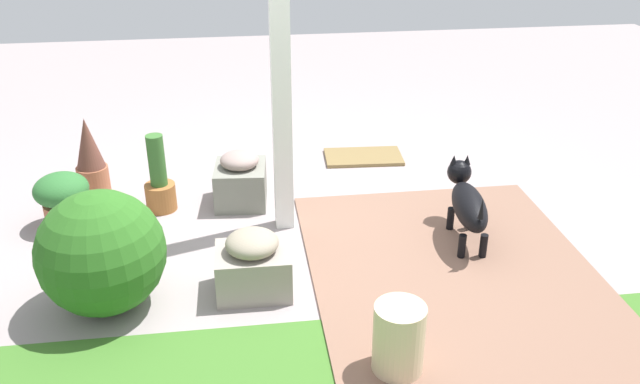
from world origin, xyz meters
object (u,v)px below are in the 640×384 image
at_px(terracotta_pot_broad, 63,197).
at_px(ceramic_urn, 399,339).
at_px(stone_planter_mid, 253,265).
at_px(terracotta_pot_spiky, 90,159).
at_px(doormat, 363,157).
at_px(terracotta_pot_tall, 159,184).
at_px(stone_planter_nearest, 241,180).
at_px(round_shrub, 101,253).
at_px(porch_pillar, 281,77).
at_px(dog, 468,202).

bearing_deg(terracotta_pot_broad, ceramic_urn, 137.74).
bearing_deg(ceramic_urn, stone_planter_mid, -49.33).
distance_m(terracotta_pot_spiky, doormat, 2.28).
relative_size(stone_planter_mid, terracotta_pot_tall, 0.76).
height_order(ceramic_urn, doormat, ceramic_urn).
height_order(stone_planter_mid, terracotta_pot_spiky, terracotta_pot_spiky).
bearing_deg(stone_planter_nearest, round_shrub, 56.72).
bearing_deg(ceramic_urn, porch_pillar, -74.79).
height_order(porch_pillar, round_shrub, porch_pillar).
height_order(porch_pillar, terracotta_pot_broad, porch_pillar).
distance_m(stone_planter_nearest, round_shrub, 1.48).
bearing_deg(doormat, round_shrub, 45.57).
relative_size(stone_planter_nearest, terracotta_pot_tall, 0.75).
bearing_deg(terracotta_pot_broad, dog, 167.93).
distance_m(porch_pillar, stone_planter_mid, 1.23).
bearing_deg(terracotta_pot_broad, terracotta_pot_spiky, -104.24).
height_order(stone_planter_mid, terracotta_pot_broad, stone_planter_mid).
distance_m(terracotta_pot_tall, doormat, 1.85).
bearing_deg(ceramic_urn, terracotta_pot_broad, -42.26).
distance_m(round_shrub, terracotta_pot_tall, 1.23).
bearing_deg(porch_pillar, terracotta_pot_broad, -7.22).
distance_m(porch_pillar, stone_planter_nearest, 1.03).
xyz_separation_m(stone_planter_nearest, stone_planter_mid, (-0.04, 1.19, 0.00)).
bearing_deg(terracotta_pot_broad, round_shrub, 113.25).
relative_size(terracotta_pot_spiky, terracotta_pot_tall, 1.07).
relative_size(dog, ceramic_urn, 1.90).
height_order(round_shrub, ceramic_urn, round_shrub).
distance_m(stone_planter_nearest, ceramic_urn, 2.13).
relative_size(stone_planter_nearest, terracotta_pot_broad, 1.12).
relative_size(porch_pillar, ceramic_urn, 5.54).
distance_m(terracotta_pot_broad, terracotta_pot_spiky, 0.50).
height_order(round_shrub, terracotta_pot_spiky, round_shrub).
xyz_separation_m(stone_planter_nearest, terracotta_pot_tall, (0.60, 0.03, 0.02)).
bearing_deg(ceramic_urn, doormat, -97.47).
distance_m(dog, doormat, 1.57).
height_order(stone_planter_nearest, terracotta_pot_tall, terracotta_pot_tall).
distance_m(round_shrub, terracotta_pot_spiky, 1.55).
xyz_separation_m(stone_planter_nearest, terracotta_pot_spiky, (1.13, -0.28, 0.11)).
xyz_separation_m(terracotta_pot_spiky, doormat, (-2.22, -0.42, -0.29)).
height_order(porch_pillar, terracotta_pot_tall, porch_pillar).
bearing_deg(terracotta_pot_broad, stone_planter_mid, 142.32).
relative_size(terracotta_pot_tall, ceramic_urn, 1.51).
relative_size(terracotta_pot_broad, doormat, 0.60).
bearing_deg(dog, terracotta_pot_spiky, -22.06).
xyz_separation_m(round_shrub, terracotta_pot_tall, (-0.21, -1.20, -0.15)).
distance_m(stone_planter_nearest, terracotta_pot_broad, 1.27).
bearing_deg(doormat, terracotta_pot_broad, 20.95).
bearing_deg(terracotta_pot_tall, ceramic_urn, 124.08).
relative_size(terracotta_pot_spiky, ceramic_urn, 1.61).
height_order(porch_pillar, doormat, porch_pillar).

